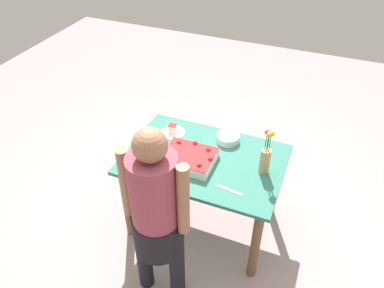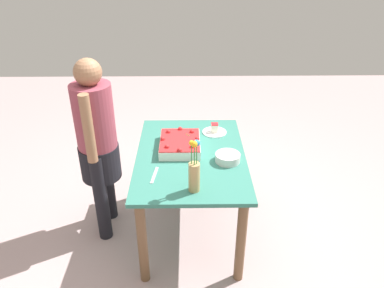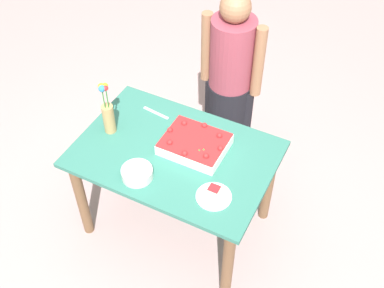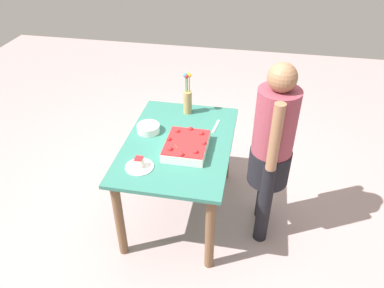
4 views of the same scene
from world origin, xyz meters
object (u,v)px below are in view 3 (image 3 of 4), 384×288
object	(u,v)px
cake_knife	(156,113)
person_standing	(230,77)
sheet_cake	(195,144)
flower_vase	(108,114)
serving_plate_with_slice	(214,195)
fruit_bowl	(137,173)

from	to	relation	value
cake_knife	person_standing	distance (m)	0.58
sheet_cake	flower_vase	xyz separation A→B (m)	(0.56, 0.10, 0.11)
flower_vase	person_standing	world-z (taller)	person_standing
person_standing	sheet_cake	bearing A→B (deg)	3.78
sheet_cake	serving_plate_with_slice	size ratio (longest dim) A/B	1.90
sheet_cake	serving_plate_with_slice	bearing A→B (deg)	132.64
cake_knife	sheet_cake	bearing A→B (deg)	162.53
serving_plate_with_slice	person_standing	world-z (taller)	person_standing
sheet_cake	flower_vase	distance (m)	0.58
serving_plate_with_slice	cake_knife	xyz separation A→B (m)	(0.65, -0.46, -0.02)
fruit_bowl	person_standing	bearing A→B (deg)	-98.94
cake_knife	serving_plate_with_slice	bearing A→B (deg)	151.53
sheet_cake	person_standing	world-z (taller)	person_standing
serving_plate_with_slice	flower_vase	xyz separation A→B (m)	(0.82, -0.19, 0.13)
flower_vase	cake_knife	bearing A→B (deg)	-122.80
fruit_bowl	sheet_cake	bearing A→B (deg)	-118.95
fruit_bowl	flower_vase	bearing A→B (deg)	-35.44
sheet_cake	cake_knife	xyz separation A→B (m)	(0.38, -0.17, -0.04)
serving_plate_with_slice	flower_vase	size ratio (longest dim) A/B	0.54
flower_vase	sheet_cake	bearing A→B (deg)	-169.60
fruit_bowl	person_standing	distance (m)	1.01
serving_plate_with_slice	flower_vase	bearing A→B (deg)	-12.86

